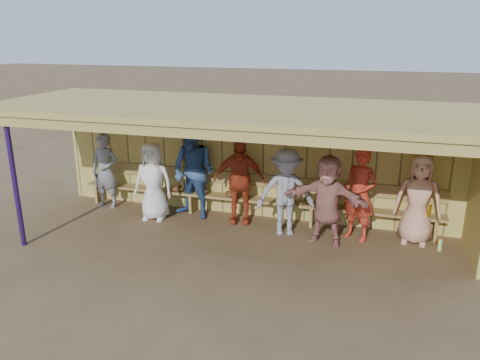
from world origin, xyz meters
name	(u,v)px	position (x,y,z in m)	size (l,w,h in m)	color
ground	(235,238)	(0.00, 0.00, 0.00)	(90.00, 90.00, 0.00)	brown
player_a	(105,171)	(-3.22, 0.81, 0.83)	(0.61, 0.40, 1.66)	gray
player_b	(153,181)	(-1.89, 0.47, 0.81)	(0.79, 0.52, 1.62)	white
player_c	(194,171)	(-1.14, 0.81, 1.00)	(0.97, 0.76, 2.00)	#315287
player_d	(239,181)	(-0.16, 0.81, 0.89)	(1.04, 0.43, 1.77)	#AF371C
player_e	(286,192)	(0.86, 0.51, 0.84)	(1.09, 0.63, 1.69)	gray
player_f	(327,200)	(1.65, 0.32, 0.83)	(1.54, 0.49, 1.66)	#B67366
player_g	(360,195)	(2.20, 0.66, 0.88)	(0.64, 0.42, 1.75)	red
player_h	(418,199)	(3.22, 0.81, 0.84)	(0.82, 0.53, 1.68)	tan
dugout_structure	(265,144)	(0.39, 0.69, 1.69)	(8.80, 3.20, 2.50)	tan
bench	(251,194)	(0.00, 1.12, 0.53)	(7.60, 0.34, 0.93)	#A08344
dugout_equipment	(239,196)	(-0.21, 0.99, 0.49)	(5.44, 0.62, 0.80)	gold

